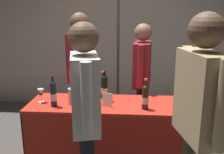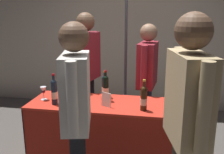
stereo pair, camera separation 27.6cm
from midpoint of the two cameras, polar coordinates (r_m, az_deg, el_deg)
name	(u,v)px [view 1 (the left image)]	position (r m, az deg, el deg)	size (l,w,h in m)	color
back_partition	(120,26)	(4.77, 0.20, 11.33)	(7.20, 0.12, 3.02)	#B2A893
tasting_table	(112,124)	(2.95, -2.72, -10.53)	(1.85, 0.61, 0.79)	red
featured_wine_bottle	(105,88)	(2.89, -4.35, -2.46)	(0.07, 0.07, 0.35)	black
display_bottle_0	(145,97)	(2.65, 4.47, -4.43)	(0.07, 0.07, 0.33)	#38230F
display_bottle_1	(180,88)	(3.01, 12.40, -2.43)	(0.08, 0.08, 0.33)	black
display_bottle_2	(103,86)	(3.00, -4.59, -2.09)	(0.08, 0.08, 0.32)	#192333
display_bottle_3	(53,93)	(2.82, -15.69, -3.55)	(0.07, 0.07, 0.34)	#192333
wine_glass_near_vendor	(41,93)	(2.99, -18.17, -3.36)	(0.07, 0.07, 0.15)	silver
flower_vase	(72,92)	(2.84, -11.59, -3.39)	(0.09, 0.09, 0.40)	silver
brochure_stand	(107,100)	(2.72, -3.99, -5.17)	(0.12, 0.01, 0.15)	silver
vendor_presenter	(142,73)	(3.42, 4.40, 0.96)	(0.26, 0.63, 1.63)	#2D3347
vendor_assistant	(81,66)	(3.44, -9.22, 2.46)	(0.30, 0.60, 1.76)	black
taster_foreground_right	(85,107)	(2.09, -9.75, -6.69)	(0.30, 0.59, 1.71)	black
taster_foreground_left	(199,112)	(1.89, 14.91, -7.57)	(0.30, 0.61, 1.78)	#4C4233
booth_signpost	(118,42)	(3.81, -0.73, 7.84)	(0.57, 0.04, 2.15)	#47474C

